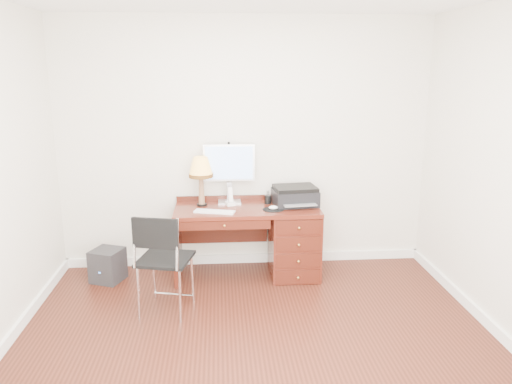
{
  "coord_description": "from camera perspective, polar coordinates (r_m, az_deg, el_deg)",
  "views": [
    {
      "loc": [
        -0.28,
        -3.59,
        2.18
      ],
      "look_at": [
        0.08,
        1.2,
        0.96
      ],
      "focal_mm": 35.0,
      "sensor_mm": 36.0,
      "label": 1
    }
  ],
  "objects": [
    {
      "name": "phone",
      "position": [
        5.26,
        -2.95,
        -0.92
      ],
      "size": [
        0.11,
        0.11,
        0.19
      ],
      "rotation": [
        0.0,
        0.0,
        0.29
      ],
      "color": "white",
      "rests_on": "desk"
    },
    {
      "name": "leg_lamp",
      "position": [
        5.2,
        -6.32,
        2.49
      ],
      "size": [
        0.25,
        0.25,
        0.52
      ],
      "color": "black",
      "rests_on": "desk"
    },
    {
      "name": "chair",
      "position": [
        4.48,
        -10.48,
        -7.01
      ],
      "size": [
        0.54,
        0.54,
        0.95
      ],
      "rotation": [
        0.0,
        0.0,
        -0.24
      ],
      "color": "black",
      "rests_on": "ground"
    },
    {
      "name": "mouse_pad",
      "position": [
        5.1,
        1.99,
        -1.91
      ],
      "size": [
        0.22,
        0.22,
        0.04
      ],
      "color": "black",
      "rests_on": "desk"
    },
    {
      "name": "ground",
      "position": [
        4.21,
        0.14,
        -16.98
      ],
      "size": [
        4.0,
        4.0,
        0.0
      ],
      "primitive_type": "plane",
      "color": "#33130B",
      "rests_on": "ground"
    },
    {
      "name": "equipment_box",
      "position": [
        5.46,
        -16.59,
        -8.01
      ],
      "size": [
        0.38,
        0.38,
        0.34
      ],
      "primitive_type": "cube",
      "rotation": [
        0.0,
        0.0,
        -0.38
      ],
      "color": "black",
      "rests_on": "ground"
    },
    {
      "name": "desk",
      "position": [
        5.33,
        2.44,
        -5.16
      ],
      "size": [
        1.5,
        0.67,
        0.75
      ],
      "color": "#591D12",
      "rests_on": "ground"
    },
    {
      "name": "printer",
      "position": [
        5.29,
        4.48,
        -0.41
      ],
      "size": [
        0.49,
        0.4,
        0.2
      ],
      "rotation": [
        0.0,
        0.0,
        0.11
      ],
      "color": "black",
      "rests_on": "desk"
    },
    {
      "name": "keyboard",
      "position": [
        5.03,
        -4.76,
        -2.25
      ],
      "size": [
        0.42,
        0.22,
        0.02
      ],
      "primitive_type": "cube",
      "rotation": [
        0.0,
        0.0,
        -0.27
      ],
      "color": "white",
      "rests_on": "desk"
    },
    {
      "name": "pen_cup",
      "position": [
        5.32,
        1.36,
        -0.87
      ],
      "size": [
        0.07,
        0.07,
        0.09
      ],
      "primitive_type": "cylinder",
      "color": "black",
      "rests_on": "desk"
    },
    {
      "name": "room_shell",
      "position": [
        4.73,
        -0.47,
        -12.52
      ],
      "size": [
        4.0,
        4.0,
        4.0
      ],
      "color": "silver",
      "rests_on": "ground"
    },
    {
      "name": "monitor",
      "position": [
        5.32,
        -3.1,
        2.99
      ],
      "size": [
        0.55,
        0.18,
        0.63
      ],
      "rotation": [
        0.0,
        0.0,
        -0.02
      ],
      "color": "silver",
      "rests_on": "desk"
    }
  ]
}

